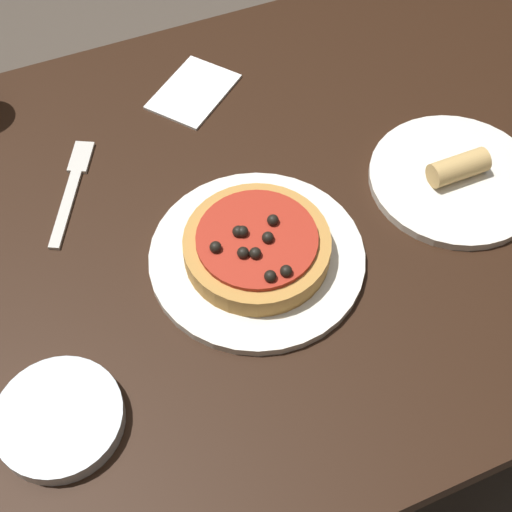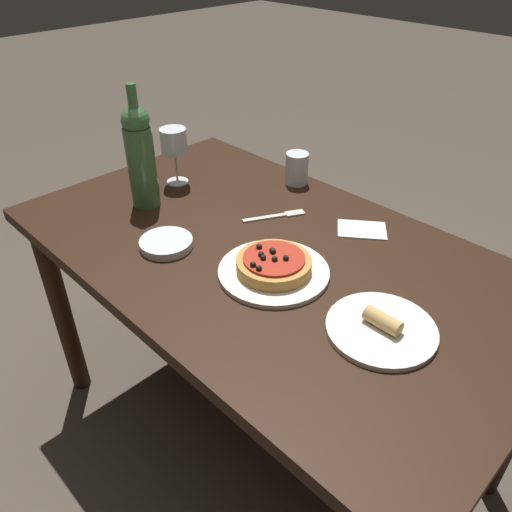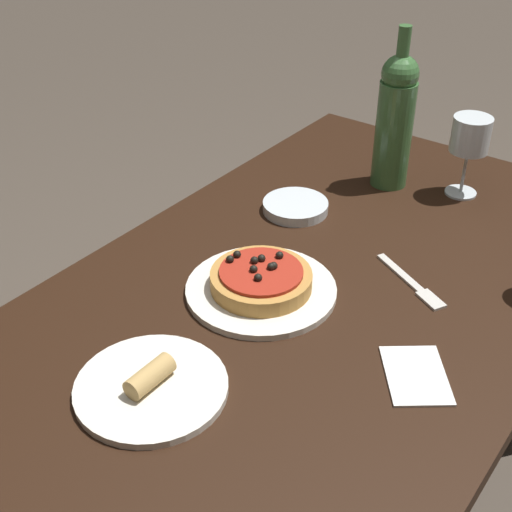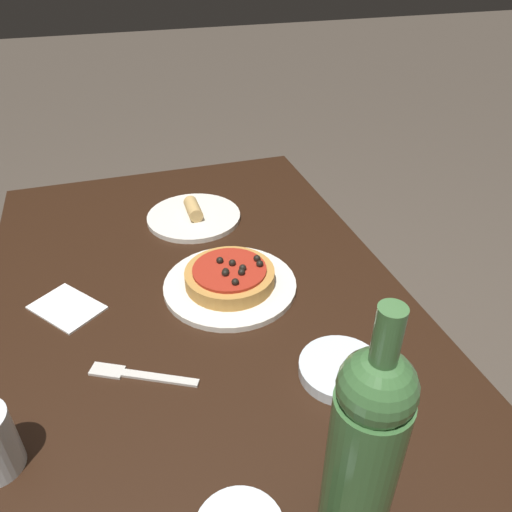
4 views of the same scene
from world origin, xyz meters
TOP-DOWN VIEW (x-y plane):
  - dining_table at (0.00, 0.00)m, footprint 1.34×0.79m
  - dinner_plate at (0.09, -0.07)m, footprint 0.26×0.26m
  - pizza at (0.09, -0.07)m, footprint 0.17×0.17m
  - wine_bottle at (-0.41, -0.08)m, footprint 0.08×0.08m
  - side_bowl at (-0.18, -0.18)m, footprint 0.13×0.13m
  - fork at (-0.09, 0.14)m, footprint 0.10×0.17m
  - side_plate at (0.37, -0.05)m, footprint 0.22×0.22m
  - paper_napkin at (0.12, 0.24)m, footprint 0.15×0.15m

SIDE VIEW (x-z plane):
  - dining_table at x=0.00m, z-range 0.27..1.00m
  - paper_napkin at x=0.12m, z-range 0.73..0.73m
  - fork at x=-0.09m, z-range 0.73..0.73m
  - dinner_plate at x=0.09m, z-range 0.73..0.74m
  - side_plate at x=0.37m, z-range 0.71..0.76m
  - side_bowl at x=-0.18m, z-range 0.73..0.75m
  - pizza at x=0.09m, z-range 0.73..0.78m
  - wine_bottle at x=-0.41m, z-range 0.71..1.05m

